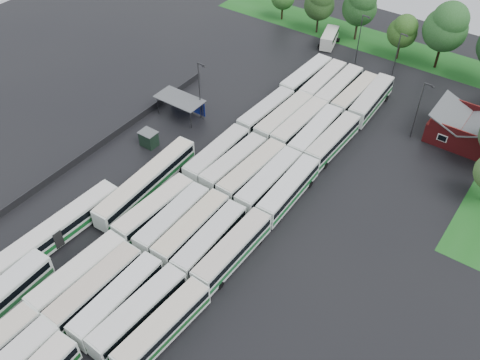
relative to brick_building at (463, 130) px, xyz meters
The scene contains 45 objects.
ground 49.08m from the brick_building, 119.30° to the right, with size 160.00×160.00×0.00m, color black.
brick_building is the anchor object (origin of this frame).
wash_shed 46.14m from the brick_building, 153.27° to the right, with size 8.20×4.20×3.58m.
utility_hut 50.26m from the brick_building, 143.11° to the right, with size 2.70×2.20×2.62m.
grass_strip_north 31.19m from the brick_building, 134.96° to the left, with size 80.00×10.00×0.01m, color #165617.
west_fence 57.83m from the brick_building, 143.04° to the right, with size 0.10×50.00×1.20m, color #2D2D30.
bus_r1c0 62.21m from the brick_building, 117.13° to the right, with size 3.41×13.34×3.68m.
bus_r1c1 61.04m from the brick_building, 114.57° to the right, with size 2.95×13.10×3.64m.
bus_r1c2 59.43m from the brick_building, 111.82° to the right, with size 2.84×12.94×3.60m.
bus_r1c3 58.17m from the brick_building, 108.94° to the right, with size 3.40×13.20×3.64m.
bus_r1c4 56.98m from the brick_building, 105.69° to the right, with size 3.40×13.05×3.60m.
bus_r2c0 50.54m from the brick_building, 124.12° to the right, with size 3.36×13.05×3.60m.
bus_r2c1 48.81m from the brick_building, 121.01° to the right, with size 2.87×12.77×3.54m.
bus_r2c2 47.12m from the brick_building, 117.89° to the right, with size 2.94×13.07×3.63m.
bus_r2c3 45.90m from the brick_building, 114.30° to the right, with size 3.01×12.85×3.56m.
bus_r2c4 44.36m from the brick_building, 110.47° to the right, with size 2.99×13.33×3.70m.
bus_r3c0 39.74m from the brick_building, 135.52° to the right, with size 2.81×13.08×3.64m.
bus_r3c1 37.59m from the brick_building, 131.99° to the right, with size 3.30×12.94×3.57m.
bus_r3c2 35.45m from the brick_building, 128.11° to the right, with size 3.41×13.47×3.72m.
bus_r3c3 33.85m from the brick_building, 123.62° to the right, with size 2.92×13.38×3.72m.
bus_r3c4 32.06m from the brick_building, 119.01° to the right, with size 3.10×13.21×3.66m.
bus_r4c0 31.78m from the brick_building, 153.60° to the right, with size 3.26×12.81×3.53m.
bus_r4c1 28.70m from the brick_building, 150.62° to the right, with size 3.29×13.45×3.72m.
bus_r4c2 26.14m from the brick_building, 147.47° to the right, with size 3.15×13.23×3.66m.
bus_r4c3 23.83m from the brick_building, 142.19° to the right, with size 3.05×13.27×3.68m.
bus_r4c4 21.47m from the brick_building, 137.16° to the right, with size 3.01×13.06×3.62m.
bus_r5c0 28.43m from the brick_building, behind, with size 3.28×13.31×3.68m.
bus_r5c1 25.10m from the brick_building, behind, with size 2.85×12.88×3.58m.
bus_r5c2 21.87m from the brick_building, behind, with size 2.90×13.30×3.70m.
bus_r5c3 18.66m from the brick_building, behind, with size 3.03×12.75×3.53m.
bus_r5c4 15.68m from the brick_building, behind, with size 3.38×13.51×3.73m.
artic_bus_west_b 50.61m from the brick_building, 130.71° to the right, with size 3.42×19.31×3.57m.
artic_bus_west_c 63.28m from the brick_building, 124.82° to the right, with size 3.54×19.12×3.53m.
minibus 35.89m from the brick_building, 154.46° to the left, with size 4.15×7.07×2.91m.
tree_north_1 41.79m from the brick_building, 153.08° to the left, with size 6.27×6.27×10.38m.
tree_north_2 36.01m from the brick_building, 144.45° to the left, with size 6.95×6.95×11.51m.
tree_north_3 26.42m from the brick_building, 135.54° to the left, with size 5.71×5.71×9.46m.
tree_north_4 23.42m from the brick_building, 120.07° to the left, with size 8.13×8.13×13.46m.
lamp_post_ne 8.79m from the brick_building, 149.95° to the right, with size 1.58×0.31×10.28m.
lamp_post_nw 42.92m from the brick_building, 152.89° to the right, with size 1.63×0.32×10.60m.
lamp_post_back_w 27.42m from the brick_building, 154.31° to the left, with size 1.57×0.30×10.16m.
lamp_post_back_e 19.92m from the brick_building, 146.99° to the left, with size 1.44×0.28×9.35m.
puddle_0 65.78m from the brick_building, 113.98° to the right, with size 4.52×4.52×0.01m, color black.
puddle_2 50.85m from the brick_building, 131.14° to the right, with size 7.44×7.44×0.01m, color black.
puddle_3 45.57m from the brick_building, 112.98° to the right, with size 4.34×4.34×0.01m, color black.
Camera 1 is at (34.25, -33.58, 53.95)m, focal length 40.00 mm.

